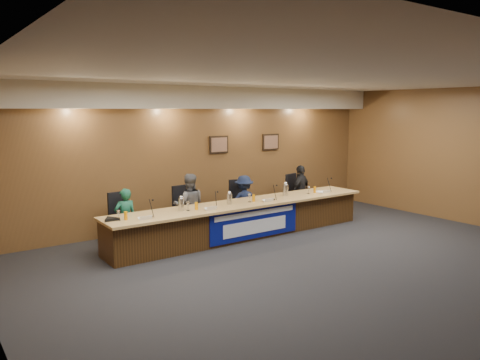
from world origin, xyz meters
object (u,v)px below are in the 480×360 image
object	(u,v)px
dais_body	(243,220)
banner	(255,223)
speakerphone	(111,219)
office_chair_a	(124,223)
office_chair_d	(298,198)
panelist_a	(125,219)
panelist_c	(244,202)
carafe_mid	(229,199)
carafe_left	(181,205)
office_chair_c	(241,206)
carafe_right	(285,190)
panelist_d	(301,191)
office_chair_b	(187,214)
panelist_b	(189,206)

from	to	relation	value
dais_body	banner	xyz separation A→B (m)	(0.00, -0.41, 0.03)
dais_body	speakerphone	bearing A→B (deg)	-179.91
office_chair_a	office_chair_d	distance (m)	4.59
dais_body	panelist_a	xyz separation A→B (m)	(-2.37, 0.63, 0.24)
panelist_a	panelist_c	size ratio (longest dim) A/B	0.98
carafe_mid	carafe_left	bearing A→B (deg)	-180.00
office_chair_c	office_chair_d	distance (m)	1.75
panelist_c	carafe_right	distance (m)	0.98
panelist_d	office_chair_d	xyz separation A→B (m)	(0.00, 0.10, -0.18)
dais_body	office_chair_c	xyz separation A→B (m)	(0.47, 0.73, 0.13)
office_chair_c	speakerphone	bearing A→B (deg)	-157.78
panelist_a	office_chair_a	xyz separation A→B (m)	(0.00, 0.10, -0.11)
panelist_a	panelist_d	distance (m)	4.59
dais_body	panelist_c	world-z (taller)	panelist_c
panelist_a	office_chair_b	distance (m)	1.42
office_chair_a	panelist_a	bearing A→B (deg)	-93.94
panelist_d	carafe_left	xyz separation A→B (m)	(-3.71, -0.65, 0.21)
carafe_mid	office_chair_b	bearing A→B (deg)	127.93
banner	panelist_d	xyz separation A→B (m)	(2.22, 1.04, 0.28)
dais_body	office_chair_c	world-z (taller)	dais_body
panelist_b	panelist_c	xyz separation A→B (m)	(1.43, 0.00, -0.08)
panelist_a	office_chair_c	world-z (taller)	panelist_a
banner	carafe_mid	bearing A→B (deg)	133.58
office_chair_c	speakerphone	xyz separation A→B (m)	(-3.35, -0.73, 0.30)
panelist_b	office_chair_d	size ratio (longest dim) A/B	2.83
office_chair_b	carafe_left	bearing A→B (deg)	-133.00
panelist_b	speakerphone	xyz separation A→B (m)	(-1.93, -0.63, 0.09)
panelist_b	office_chair_a	xyz separation A→B (m)	(-1.41, 0.10, -0.20)
carafe_mid	speakerphone	world-z (taller)	carafe_mid
panelist_a	carafe_right	xyz separation A→B (m)	(3.58, -0.58, 0.28)
dais_body	office_chair_a	xyz separation A→B (m)	(-2.37, 0.73, 0.13)
panelist_a	panelist_d	bearing A→B (deg)	-177.17
office_chair_b	carafe_mid	bearing A→B (deg)	-59.57
panelist_a	office_chair_b	xyz separation A→B (m)	(1.41, 0.10, -0.11)
panelist_a	carafe_left	size ratio (longest dim) A/B	4.90
panelist_c	carafe_left	distance (m)	2.09
panelist_d	dais_body	bearing A→B (deg)	-3.60
banner	office_chair_b	bearing A→B (deg)	129.98
panelist_b	dais_body	bearing A→B (deg)	170.51
panelist_d	carafe_mid	size ratio (longest dim) A/B	6.03
office_chair_b	office_chair_c	size ratio (longest dim) A/B	1.00
office_chair_c	speakerphone	size ratio (longest dim) A/B	1.50
banner	carafe_right	distance (m)	1.39
panelist_d	panelist_b	bearing A→B (deg)	-19.42
banner	panelist_b	world-z (taller)	panelist_b
panelist_c	office_chair_a	xyz separation A→B (m)	(-2.84, 0.10, -0.12)
speakerphone	panelist_d	bearing A→B (deg)	7.07
panelist_d	panelist_a	bearing A→B (deg)	-19.42
banner	carafe_left	size ratio (longest dim) A/B	9.09
speakerphone	office_chair_d	bearing A→B (deg)	8.18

